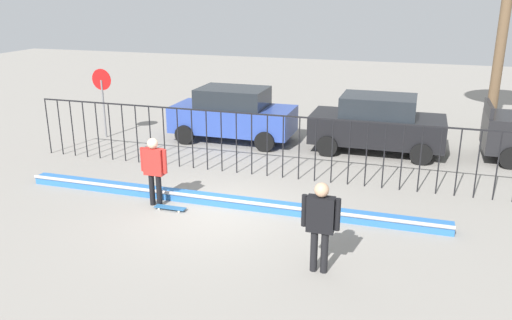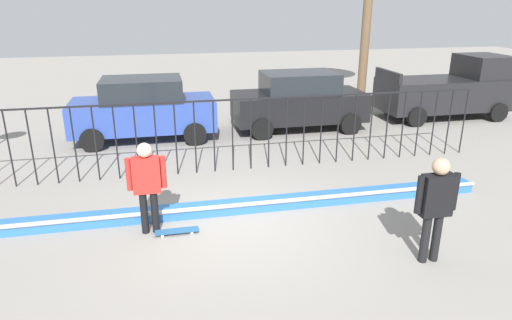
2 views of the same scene
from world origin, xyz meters
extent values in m
plane|color=gray|center=(0.00, 0.00, 0.00)|extent=(60.00, 60.00, 0.00)
cube|color=#2D6BB7|center=(0.00, 0.56, 0.11)|extent=(11.00, 0.36, 0.22)
cylinder|color=#B2B2B7|center=(0.00, 0.38, 0.22)|extent=(11.00, 0.09, 0.09)
cylinder|color=black|center=(-7.00, 2.96, 0.92)|extent=(0.04, 0.04, 1.84)
cylinder|color=black|center=(-6.53, 2.96, 0.92)|extent=(0.04, 0.04, 1.84)
cylinder|color=black|center=(-6.07, 2.96, 0.92)|extent=(0.04, 0.04, 1.84)
cylinder|color=black|center=(-5.60, 2.96, 0.92)|extent=(0.04, 0.04, 1.84)
cylinder|color=black|center=(-5.13, 2.96, 0.92)|extent=(0.04, 0.04, 1.84)
cylinder|color=black|center=(-4.67, 2.96, 0.92)|extent=(0.04, 0.04, 1.84)
cylinder|color=black|center=(-4.20, 2.96, 0.92)|extent=(0.04, 0.04, 1.84)
cylinder|color=black|center=(-3.73, 2.96, 0.92)|extent=(0.04, 0.04, 1.84)
cylinder|color=black|center=(-3.27, 2.96, 0.92)|extent=(0.04, 0.04, 1.84)
cylinder|color=black|center=(-2.80, 2.96, 0.92)|extent=(0.04, 0.04, 1.84)
cylinder|color=black|center=(-2.33, 2.96, 0.92)|extent=(0.04, 0.04, 1.84)
cylinder|color=black|center=(-1.87, 2.96, 0.92)|extent=(0.04, 0.04, 1.84)
cylinder|color=black|center=(-1.40, 2.96, 0.92)|extent=(0.04, 0.04, 1.84)
cylinder|color=black|center=(-0.93, 2.96, 0.92)|extent=(0.04, 0.04, 1.84)
cylinder|color=black|center=(-0.47, 2.96, 0.92)|extent=(0.04, 0.04, 1.84)
cylinder|color=black|center=(0.00, 2.96, 0.92)|extent=(0.04, 0.04, 1.84)
cylinder|color=black|center=(0.47, 2.96, 0.92)|extent=(0.04, 0.04, 1.84)
cylinder|color=black|center=(0.93, 2.96, 0.92)|extent=(0.04, 0.04, 1.84)
cylinder|color=black|center=(1.40, 2.96, 0.92)|extent=(0.04, 0.04, 1.84)
cylinder|color=black|center=(1.87, 2.96, 0.92)|extent=(0.04, 0.04, 1.84)
cylinder|color=black|center=(2.33, 2.96, 0.92)|extent=(0.04, 0.04, 1.84)
cylinder|color=black|center=(2.80, 2.96, 0.92)|extent=(0.04, 0.04, 1.84)
cylinder|color=black|center=(3.27, 2.96, 0.92)|extent=(0.04, 0.04, 1.84)
cylinder|color=black|center=(3.73, 2.96, 0.92)|extent=(0.04, 0.04, 1.84)
cylinder|color=black|center=(4.20, 2.96, 0.92)|extent=(0.04, 0.04, 1.84)
cylinder|color=black|center=(4.67, 2.96, 0.92)|extent=(0.04, 0.04, 1.84)
cylinder|color=black|center=(5.13, 2.96, 0.92)|extent=(0.04, 0.04, 1.84)
cylinder|color=black|center=(5.60, 2.96, 0.92)|extent=(0.04, 0.04, 1.84)
cylinder|color=black|center=(6.07, 2.96, 0.92)|extent=(0.04, 0.04, 1.84)
cylinder|color=black|center=(6.53, 2.96, 0.92)|extent=(0.04, 0.04, 1.84)
cube|color=black|center=(0.00, 2.96, 1.82)|extent=(14.00, 0.04, 0.04)
cylinder|color=black|center=(-1.68, 0.04, 0.41)|extent=(0.14, 0.14, 0.81)
cylinder|color=black|center=(-1.48, 0.04, 0.41)|extent=(0.14, 0.14, 0.81)
cube|color=#B22823|center=(-1.58, 0.04, 1.15)|extent=(0.49, 0.21, 0.67)
sphere|color=beige|center=(-1.58, 0.04, 1.62)|extent=(0.26, 0.26, 0.26)
cylinder|color=#B22823|center=(-1.88, 0.04, 1.18)|extent=(0.11, 0.11, 0.60)
cylinder|color=#B22823|center=(-1.28, 0.04, 1.18)|extent=(0.11, 0.11, 0.60)
cube|color=#26598C|center=(-1.11, -0.14, 0.06)|extent=(0.80, 0.20, 0.02)
cylinder|color=silver|center=(-0.84, -0.06, 0.03)|extent=(0.05, 0.03, 0.05)
cylinder|color=silver|center=(-0.84, -0.21, 0.03)|extent=(0.05, 0.03, 0.05)
cylinder|color=silver|center=(-1.38, -0.06, 0.03)|extent=(0.05, 0.03, 0.05)
cylinder|color=silver|center=(-1.38, -0.21, 0.03)|extent=(0.05, 0.03, 0.05)
cylinder|color=black|center=(2.84, -1.95, 0.42)|extent=(0.14, 0.14, 0.84)
cylinder|color=black|center=(3.04, -1.95, 0.42)|extent=(0.14, 0.14, 0.84)
cube|color=black|center=(2.94, -1.95, 1.19)|extent=(0.51, 0.22, 0.70)
sphere|color=tan|center=(2.94, -1.95, 1.68)|extent=(0.27, 0.27, 0.27)
cylinder|color=black|center=(2.63, -1.95, 1.23)|extent=(0.11, 0.11, 0.62)
cylinder|color=black|center=(3.25, -1.95, 1.23)|extent=(0.11, 0.11, 0.62)
cube|color=#2D479E|center=(-1.76, 6.23, 0.79)|extent=(4.30, 1.90, 0.90)
cube|color=#1E2328|center=(-1.76, 6.23, 1.57)|extent=(2.37, 1.71, 0.66)
cylinder|color=black|center=(-0.29, 7.18, 0.34)|extent=(0.68, 0.22, 0.68)
cylinder|color=black|center=(-0.29, 5.28, 0.34)|extent=(0.68, 0.22, 0.68)
cylinder|color=black|center=(-3.22, 7.18, 0.34)|extent=(0.68, 0.22, 0.68)
cylinder|color=black|center=(-3.22, 5.28, 0.34)|extent=(0.68, 0.22, 0.68)
cube|color=black|center=(3.25, 6.34, 0.79)|extent=(4.30, 1.90, 0.90)
cube|color=#1E2328|center=(3.25, 6.34, 1.57)|extent=(2.37, 1.71, 0.66)
cylinder|color=black|center=(4.71, 7.29, 0.34)|extent=(0.68, 0.22, 0.68)
cylinder|color=black|center=(4.71, 5.39, 0.34)|extent=(0.68, 0.22, 0.68)
cylinder|color=black|center=(1.79, 7.29, 0.34)|extent=(0.68, 0.22, 0.68)
cylinder|color=black|center=(1.79, 5.39, 0.34)|extent=(0.68, 0.22, 0.68)
cube|color=black|center=(6.61, 6.72, 1.62)|extent=(0.12, 1.75, 0.36)
cylinder|color=black|center=(7.30, 7.67, 0.34)|extent=(0.68, 0.22, 0.68)
cylinder|color=black|center=(7.30, 5.77, 0.34)|extent=(0.68, 0.22, 0.68)
cylinder|color=slate|center=(-6.37, 5.24, 1.05)|extent=(0.07, 0.07, 2.10)
cylinder|color=red|center=(-6.37, 5.26, 2.12)|extent=(0.76, 0.02, 0.76)
cylinder|color=brown|center=(7.07, 9.74, 3.29)|extent=(0.36, 0.36, 6.58)
camera|label=1|loc=(4.47, -10.80, 5.15)|focal=36.67mm
camera|label=2|loc=(-1.25, -7.72, 4.10)|focal=31.63mm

